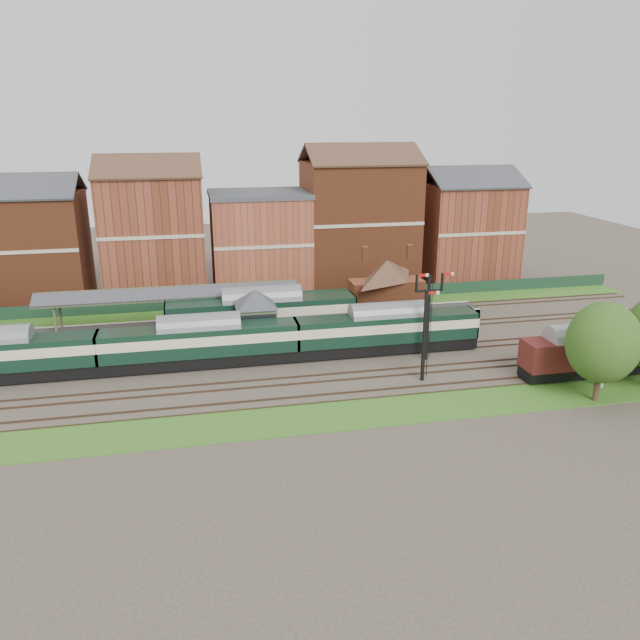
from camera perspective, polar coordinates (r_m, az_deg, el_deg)
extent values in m
plane|color=#473D33|center=(57.94, -2.48, -3.61)|extent=(160.00, 160.00, 0.00)
cube|color=#2D6619|center=(72.89, -4.55, 0.97)|extent=(90.00, 4.50, 0.06)
cube|color=#2D6619|center=(47.16, -0.06, -8.86)|extent=(90.00, 5.00, 0.06)
cube|color=#193823|center=(74.58, -4.76, 1.94)|extent=(90.00, 0.12, 1.50)
cube|color=#2D2D2D|center=(66.38, -8.14, -0.46)|extent=(55.00, 3.40, 1.00)
cube|color=#536548|center=(60.17, -5.83, -1.63)|extent=(3.40, 3.20, 2.40)
cube|color=#434C30|center=(59.47, -5.89, 0.37)|extent=(3.60, 3.40, 2.00)
pyramid|color=#383A3F|center=(58.95, -5.95, 2.03)|extent=(5.40, 5.40, 1.60)
cube|color=brown|center=(61.46, 1.61, -1.21)|extent=(3.00, 2.40, 2.20)
cube|color=#4C3323|center=(60.40, 1.76, -0.11)|extent=(3.20, 1.34, 0.79)
cube|color=#4C3323|center=(61.60, 1.48, 0.26)|extent=(3.20, 1.34, 0.79)
cube|color=brown|center=(68.76, 6.05, 2.24)|extent=(8.00, 3.00, 3.50)
pyramid|color=#4C3323|center=(68.04, 6.13, 4.55)|extent=(8.10, 8.10, 2.20)
cube|color=brown|center=(67.21, 4.11, 4.88)|extent=(0.60, 0.60, 1.60)
cube|color=brown|center=(68.73, 8.14, 5.04)|extent=(0.60, 0.60, 1.60)
cube|color=#434C30|center=(65.77, -23.07, 0.08)|extent=(0.22, 0.22, 3.40)
cube|color=#434C30|center=(67.42, -4.06, 1.93)|extent=(0.22, 0.22, 3.40)
cube|color=#383A3F|center=(64.24, -13.58, 2.41)|extent=(26.00, 1.99, 0.90)
cube|color=#383A3F|center=(66.07, -13.55, 2.84)|extent=(26.00, 1.99, 0.90)
cube|color=#434C30|center=(65.06, -13.59, 2.95)|extent=(26.00, 0.20, 0.20)
cube|color=black|center=(57.37, 9.79, 0.16)|extent=(0.25, 0.25, 8.00)
cube|color=black|center=(56.64, 9.93, 2.66)|extent=(2.60, 0.18, 0.18)
cube|color=#B2140F|center=(56.04, 9.39, 4.06)|extent=(1.10, 0.08, 0.25)
cube|color=#B2140F|center=(56.94, 11.65, 4.15)|extent=(1.10, 0.08, 0.25)
cube|color=black|center=(52.70, 9.52, -1.45)|extent=(0.25, 0.25, 8.00)
cube|color=#B2140F|center=(51.80, 10.30, 2.45)|extent=(1.10, 0.08, 0.25)
cube|color=beige|center=(55.82, 24.74, -2.35)|extent=(0.22, 0.22, 7.00)
cube|color=beige|center=(54.85, 25.19, 0.89)|extent=(2.60, 0.15, 0.15)
cube|color=brown|center=(81.90, -25.47, 5.85)|extent=(14.00, 10.00, 13.00)
cube|color=brown|center=(79.51, -14.96, 7.41)|extent=(12.00, 10.00, 15.00)
cube|color=#A24D34|center=(80.12, -5.50, 6.92)|extent=(12.00, 10.00, 12.00)
cube|color=brown|center=(82.18, 3.60, 8.66)|extent=(14.00, 10.00, 16.00)
cube|color=brown|center=(87.56, 13.18, 7.81)|extent=(12.00, 10.00, 13.00)
cube|color=black|center=(57.05, -10.81, -3.54)|extent=(17.40, 2.44, 1.06)
cube|color=black|center=(56.42, -10.92, -1.85)|extent=(17.40, 2.71, 2.51)
cube|color=beige|center=(56.32, -10.94, -1.56)|extent=(17.42, 2.75, 0.87)
cube|color=slate|center=(55.97, -11.00, -0.50)|extent=(17.40, 2.71, 0.58)
cube|color=black|center=(59.70, 6.11, -2.32)|extent=(17.40, 2.44, 1.06)
cube|color=black|center=(59.11, 6.16, -0.69)|extent=(17.40, 2.71, 2.51)
cube|color=beige|center=(59.01, 6.17, -0.42)|extent=(17.42, 2.75, 0.87)
cube|color=slate|center=(58.67, 6.21, 0.60)|extent=(17.40, 2.71, 0.58)
cube|color=black|center=(63.47, -5.28, -0.99)|extent=(18.98, 2.66, 1.16)
cube|color=black|center=(62.86, -5.33, 0.69)|extent=(18.98, 2.95, 2.74)
cube|color=beige|center=(62.76, -5.34, 0.97)|extent=(19.00, 2.99, 0.95)
cube|color=slate|center=(62.42, -5.37, 2.03)|extent=(18.98, 2.95, 0.63)
cube|color=black|center=(57.25, 20.79, -4.45)|extent=(6.08, 2.24, 0.91)
cube|color=#4F1617|center=(56.67, 20.98, -2.88)|extent=(6.08, 2.64, 2.43)
cube|color=gray|center=(56.23, 21.13, -1.60)|extent=(6.08, 2.64, 0.45)
cube|color=black|center=(60.87, 25.92, -3.83)|extent=(5.59, 2.06, 0.84)
cube|color=#4F1617|center=(60.36, 26.11, -2.47)|extent=(5.59, 2.42, 2.24)
cube|color=gray|center=(59.98, 26.27, -1.37)|extent=(5.59, 2.42, 0.41)
cylinder|color=#382619|center=(53.57, 24.07, -4.94)|extent=(0.44, 0.44, 3.78)
ellipsoid|color=#234B15|center=(52.54, 24.49, -1.89)|extent=(5.56, 5.56, 6.40)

